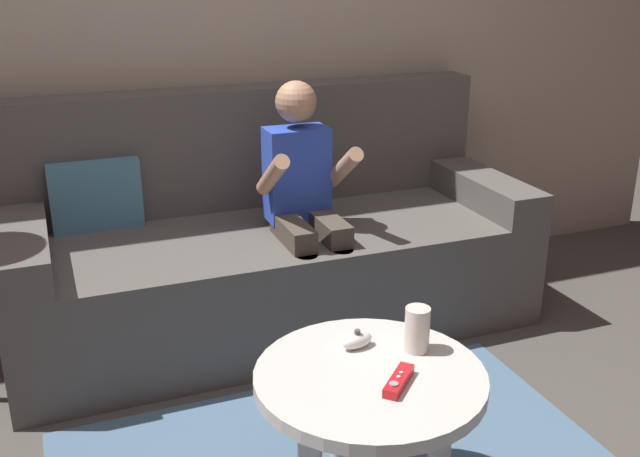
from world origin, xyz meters
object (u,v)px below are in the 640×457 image
object	(u,v)px
person_seated_on_couch	(305,199)
nunchuk_white	(356,341)
game_remote_red_near_edge	(399,381)
coffee_table	(368,398)
soda_can	(417,329)
couch	(268,248)

from	to	relation	value
person_seated_on_couch	nunchuk_white	distance (m)	0.92
person_seated_on_couch	game_remote_red_near_edge	xyz separation A→B (m)	(-0.16, -1.10, -0.11)
coffee_table	game_remote_red_near_edge	distance (m)	0.13
coffee_table	soda_can	bearing A→B (deg)	17.74
coffee_table	soda_can	size ratio (longest dim) A/B	4.79
couch	soda_can	bearing A→B (deg)	-87.57
couch	game_remote_red_near_edge	world-z (taller)	couch
nunchuk_white	soda_can	distance (m)	0.16
person_seated_on_couch	nunchuk_white	xyz separation A→B (m)	(-0.19, -0.89, -0.10)
couch	person_seated_on_couch	distance (m)	0.33
game_remote_red_near_edge	coffee_table	bearing A→B (deg)	114.76
couch	soda_can	distance (m)	1.17
soda_can	game_remote_red_near_edge	bearing A→B (deg)	-131.75
coffee_table	nunchuk_white	distance (m)	0.16
person_seated_on_couch	soda_can	size ratio (longest dim) A/B	8.15
couch	person_seated_on_couch	bearing A→B (deg)	-64.23
person_seated_on_couch	coffee_table	xyz separation A→B (m)	(-0.20, -1.01, -0.20)
game_remote_red_near_edge	nunchuk_white	size ratio (longest dim) A/B	1.28
person_seated_on_couch	nunchuk_white	bearing A→B (deg)	-101.75
person_seated_on_couch	coffee_table	bearing A→B (deg)	-101.36
person_seated_on_couch	nunchuk_white	size ratio (longest dim) A/B	10.24
couch	person_seated_on_couch	xyz separation A→B (m)	(0.09, -0.19, 0.26)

